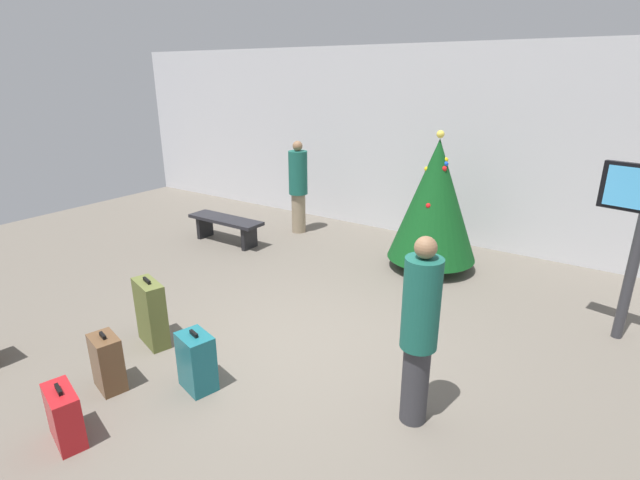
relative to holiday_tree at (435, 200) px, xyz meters
The scene contains 10 objects.
ground_plane 3.41m from the holiday_tree, 97.01° to the right, with size 16.00×16.00×0.00m, color #665E54.
back_wall 1.70m from the holiday_tree, 104.35° to the left, with size 16.00×0.20×3.53m, color silver.
holiday_tree is the anchor object (origin of this frame).
waiting_bench 3.86m from the holiday_tree, 164.85° to the right, with size 1.54×0.44×0.48m.
traveller_0 2.93m from the holiday_tree, behind, with size 0.49×0.49×1.81m.
traveller_1 3.76m from the holiday_tree, 70.63° to the right, with size 0.42×0.42×1.79m.
suitcase_0 5.67m from the holiday_tree, 101.70° to the right, with size 0.49×0.32×0.54m.
suitcase_1 5.13m from the holiday_tree, 107.20° to the right, with size 0.40×0.31×0.62m.
suitcase_2 4.47m from the holiday_tree, 99.91° to the right, with size 0.43×0.35×0.64m.
suitcase_3 4.50m from the holiday_tree, 114.43° to the right, with size 0.53×0.34×0.83m.
Camera 1 is at (2.95, -3.83, 3.04)m, focal length 26.67 mm.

